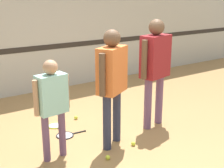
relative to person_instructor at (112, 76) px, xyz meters
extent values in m
plane|color=#A87F4C|center=(0.23, 0.02, -1.08)|extent=(16.00, 16.00, 0.00)
cube|color=beige|center=(0.23, 3.20, 0.52)|extent=(16.00, 0.06, 3.20)
cube|color=#2D2823|center=(0.23, 3.16, -0.06)|extent=(16.00, 0.01, 0.12)
cylinder|color=#2D334C|center=(-0.14, -0.08, -0.66)|extent=(0.12, 0.12, 0.84)
cylinder|color=#2D334C|center=(0.14, 0.08, -0.66)|extent=(0.12, 0.12, 0.84)
cube|color=orange|center=(0.00, 0.00, 0.09)|extent=(0.56, 0.47, 0.67)
sphere|color=brown|center=(0.00, 0.00, 0.55)|extent=(0.25, 0.25, 0.25)
cylinder|color=brown|center=(-0.25, -0.14, 0.08)|extent=(0.09, 0.09, 0.60)
cylinder|color=brown|center=(0.25, 0.14, 0.08)|extent=(0.09, 0.09, 0.60)
cylinder|color=#6B4C70|center=(-1.01, 0.11, -0.75)|extent=(0.10, 0.10, 0.68)
cylinder|color=#6B4C70|center=(-0.76, 0.14, -0.75)|extent=(0.10, 0.10, 0.68)
cube|color=#99D8D1|center=(-0.89, 0.13, -0.14)|extent=(0.41, 0.26, 0.53)
sphere|color=tan|center=(-0.89, 0.13, 0.22)|extent=(0.20, 0.20, 0.20)
cylinder|color=tan|center=(-1.12, 0.10, -0.15)|extent=(0.07, 0.07, 0.48)
cylinder|color=tan|center=(-0.65, 0.15, -0.15)|extent=(0.07, 0.07, 0.48)
cylinder|color=#6B4C70|center=(1.16, 0.22, -0.64)|extent=(0.13, 0.13, 0.88)
cylinder|color=#6B4C70|center=(0.83, 0.15, -0.64)|extent=(0.13, 0.13, 0.88)
cube|color=maroon|center=(1.00, 0.18, 0.15)|extent=(0.56, 0.39, 0.70)
sphere|color=brown|center=(1.00, 0.18, 0.62)|extent=(0.26, 0.26, 0.26)
cylinder|color=brown|center=(1.29, 0.25, 0.14)|extent=(0.09, 0.09, 0.62)
cylinder|color=brown|center=(0.70, 0.12, 0.14)|extent=(0.09, 0.09, 0.62)
torus|color=#C6D838|center=(-0.44, 1.12, -1.07)|extent=(0.28, 0.28, 0.02)
cylinder|color=silver|center=(-0.44, 1.12, -1.07)|extent=(0.23, 0.23, 0.01)
cylinder|color=black|center=(-0.44, 0.88, -1.07)|extent=(0.03, 0.24, 0.02)
sphere|color=black|center=(-0.45, 0.76, -1.07)|extent=(0.03, 0.03, 0.03)
torus|color=#28282D|center=(-0.47, 0.67, -1.07)|extent=(0.31, 0.31, 0.02)
cylinder|color=silver|center=(-0.47, 0.67, -1.07)|extent=(0.24, 0.24, 0.01)
cylinder|color=black|center=(-0.23, 0.64, -1.07)|extent=(0.23, 0.04, 0.02)
sphere|color=black|center=(-0.12, 0.63, -1.07)|extent=(0.03, 0.03, 0.03)
sphere|color=#CCE038|center=(0.24, -0.22, -1.05)|extent=(0.07, 0.07, 0.07)
sphere|color=#CCE038|center=(-0.60, 1.08, -1.05)|extent=(0.07, 0.07, 0.07)
sphere|color=#CCE038|center=(-0.31, -0.35, -1.05)|extent=(0.07, 0.07, 0.07)
sphere|color=#CCE038|center=(0.01, 1.18, -1.05)|extent=(0.07, 0.07, 0.07)
camera|label=1|loc=(-2.45, -3.57, 1.16)|focal=50.00mm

